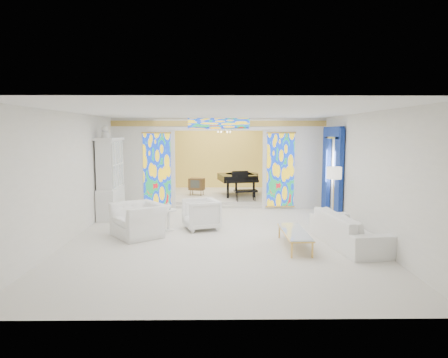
{
  "coord_description": "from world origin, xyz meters",
  "views": [
    {
      "loc": [
        0.01,
        -11.17,
        2.53
      ],
      "look_at": [
        0.15,
        0.2,
        1.2
      ],
      "focal_mm": 32.0,
      "sensor_mm": 36.0,
      "label": 1
    }
  ],
  "objects_px": {
    "china_cabinet": "(110,179)",
    "armchair_left": "(139,220)",
    "grand_piano": "(240,178)",
    "armchair_right": "(201,214)",
    "sofa": "(350,229)",
    "tv_console": "(197,184)",
    "coffee_table": "(295,232)"
  },
  "relations": [
    {
      "from": "china_cabinet",
      "to": "armchair_right",
      "type": "bearing_deg",
      "value": -28.25
    },
    {
      "from": "china_cabinet",
      "to": "coffee_table",
      "type": "bearing_deg",
      "value": -32.93
    },
    {
      "from": "armchair_left",
      "to": "coffee_table",
      "type": "relative_size",
      "value": 0.74
    },
    {
      "from": "tv_console",
      "to": "grand_piano",
      "type": "bearing_deg",
      "value": 18.17
    },
    {
      "from": "armchair_right",
      "to": "china_cabinet",
      "type": "bearing_deg",
      "value": -136.57
    },
    {
      "from": "armchair_right",
      "to": "coffee_table",
      "type": "distance_m",
      "value": 2.73
    },
    {
      "from": "grand_piano",
      "to": "tv_console",
      "type": "height_order",
      "value": "grand_piano"
    },
    {
      "from": "coffee_table",
      "to": "armchair_right",
      "type": "bearing_deg",
      "value": 141.73
    },
    {
      "from": "armchair_right",
      "to": "grand_piano",
      "type": "relative_size",
      "value": 0.34
    },
    {
      "from": "coffee_table",
      "to": "grand_piano",
      "type": "relative_size",
      "value": 0.64
    },
    {
      "from": "armchair_left",
      "to": "tv_console",
      "type": "xyz_separation_m",
      "value": [
        1.11,
        5.29,
        0.19
      ]
    },
    {
      "from": "armchair_right",
      "to": "tv_console",
      "type": "bearing_deg",
      "value": 166.28
    },
    {
      "from": "china_cabinet",
      "to": "sofa",
      "type": "distance_m",
      "value": 6.91
    },
    {
      "from": "china_cabinet",
      "to": "armchair_right",
      "type": "xyz_separation_m",
      "value": [
        2.75,
        -1.48,
        -0.77
      ]
    },
    {
      "from": "china_cabinet",
      "to": "coffee_table",
      "type": "relative_size",
      "value": 1.64
    },
    {
      "from": "armchair_left",
      "to": "armchair_right",
      "type": "distance_m",
      "value": 1.63
    },
    {
      "from": "armchair_left",
      "to": "grand_piano",
      "type": "relative_size",
      "value": 0.47
    },
    {
      "from": "china_cabinet",
      "to": "armchair_right",
      "type": "height_order",
      "value": "china_cabinet"
    },
    {
      "from": "china_cabinet",
      "to": "grand_piano",
      "type": "relative_size",
      "value": 1.05
    },
    {
      "from": "china_cabinet",
      "to": "grand_piano",
      "type": "height_order",
      "value": "china_cabinet"
    },
    {
      "from": "grand_piano",
      "to": "sofa",
      "type": "bearing_deg",
      "value": -81.26
    },
    {
      "from": "coffee_table",
      "to": "tv_console",
      "type": "height_order",
      "value": "tv_console"
    },
    {
      "from": "grand_piano",
      "to": "coffee_table",
      "type": "bearing_deg",
      "value": -92.54
    },
    {
      "from": "armchair_right",
      "to": "tv_console",
      "type": "distance_m",
      "value": 4.63
    },
    {
      "from": "tv_console",
      "to": "armchair_left",
      "type": "bearing_deg",
      "value": -85.53
    },
    {
      "from": "tv_console",
      "to": "armchair_right",
      "type": "bearing_deg",
      "value": -69.06
    },
    {
      "from": "armchair_left",
      "to": "sofa",
      "type": "distance_m",
      "value": 4.98
    },
    {
      "from": "coffee_table",
      "to": "grand_piano",
      "type": "bearing_deg",
      "value": 98.01
    },
    {
      "from": "china_cabinet",
      "to": "armchair_left",
      "type": "xyz_separation_m",
      "value": [
        1.26,
        -2.15,
        -0.77
      ]
    },
    {
      "from": "sofa",
      "to": "tv_console",
      "type": "bearing_deg",
      "value": 23.9
    },
    {
      "from": "china_cabinet",
      "to": "sofa",
      "type": "xyz_separation_m",
      "value": [
        6.17,
        -3.01,
        -0.81
      ]
    },
    {
      "from": "coffee_table",
      "to": "grand_piano",
      "type": "xyz_separation_m",
      "value": [
        -0.89,
        6.36,
        0.49
      ]
    }
  ]
}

